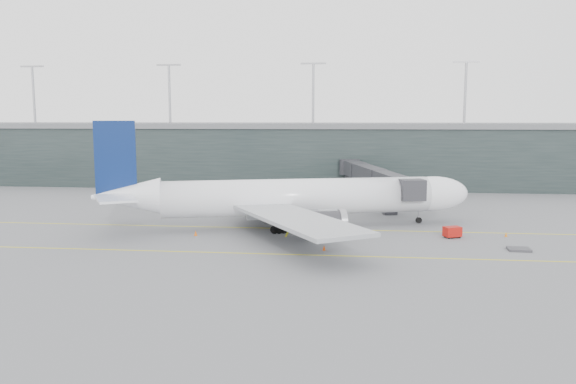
# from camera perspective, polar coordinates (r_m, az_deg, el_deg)

# --- Properties ---
(ground) EXTENTS (320.00, 320.00, 0.00)m
(ground) POSITION_cam_1_polar(r_m,az_deg,el_deg) (88.95, -2.73, -3.17)
(ground) COLOR slate
(ground) RESTS_ON ground
(taxiline_a) EXTENTS (160.00, 0.25, 0.02)m
(taxiline_a) POSITION_cam_1_polar(r_m,az_deg,el_deg) (85.07, -3.15, -3.66)
(taxiline_a) COLOR yellow
(taxiline_a) RESTS_ON ground
(taxiline_b) EXTENTS (160.00, 0.25, 0.02)m
(taxiline_b) POSITION_cam_1_polar(r_m,az_deg,el_deg) (69.70, -5.30, -6.19)
(taxiline_b) COLOR yellow
(taxiline_b) RESTS_ON ground
(taxiline_lead_main) EXTENTS (0.25, 60.00, 0.02)m
(taxiline_lead_main) POSITION_cam_1_polar(r_m,az_deg,el_deg) (107.95, 1.55, -1.26)
(taxiline_lead_main) COLOR yellow
(taxiline_lead_main) RESTS_ON ground
(terminal) EXTENTS (240.00, 36.00, 29.00)m
(terminal) POSITION_cam_1_polar(r_m,az_deg,el_deg) (145.24, 0.82, 4.03)
(terminal) COLOR black
(terminal) RESTS_ON ground
(main_aircraft) EXTENTS (56.65, 52.11, 16.13)m
(main_aircraft) POSITION_cam_1_polar(r_m,az_deg,el_deg) (84.75, 0.75, -0.59)
(main_aircraft) COLOR white
(main_aircraft) RESTS_ON ground
(jet_bridge) EXTENTS (14.61, 47.73, 7.36)m
(jet_bridge) POSITION_cam_1_polar(r_m,az_deg,el_deg) (112.21, 8.78, 1.82)
(jet_bridge) COLOR #2B2C30
(jet_bridge) RESTS_ON ground
(gse_cart) EXTENTS (2.66, 2.20, 1.55)m
(gse_cart) POSITION_cam_1_polar(r_m,az_deg,el_deg) (81.19, 16.35, -3.88)
(gse_cart) COLOR #A6110B
(gse_cart) RESTS_ON ground
(baggage_dolly) EXTENTS (2.80, 2.29, 0.27)m
(baggage_dolly) POSITION_cam_1_polar(r_m,az_deg,el_deg) (76.46, 22.41, -5.39)
(baggage_dolly) COLOR #38373C
(baggage_dolly) RESTS_ON ground
(uld_a) EXTENTS (2.30, 2.11, 1.69)m
(uld_a) POSITION_cam_1_polar(r_m,az_deg,el_deg) (98.44, -3.97, -1.61)
(uld_a) COLOR #323136
(uld_a) RESTS_ON ground
(uld_b) EXTENTS (2.14, 1.71, 1.95)m
(uld_b) POSITION_cam_1_polar(r_m,az_deg,el_deg) (101.17, -3.09, -1.28)
(uld_b) COLOR #323136
(uld_b) RESTS_ON ground
(uld_c) EXTENTS (2.09, 1.71, 1.83)m
(uld_c) POSITION_cam_1_polar(r_m,az_deg,el_deg) (99.64, -1.35, -1.44)
(uld_c) COLOR #323136
(uld_c) RESTS_ON ground
(cone_nose) EXTENTS (0.41, 0.41, 0.66)m
(cone_nose) POSITION_cam_1_polar(r_m,az_deg,el_deg) (84.43, 21.27, -4.03)
(cone_nose) COLOR orange
(cone_nose) RESTS_ON ground
(cone_wing_stbd) EXTENTS (0.42, 0.42, 0.67)m
(cone_wing_stbd) POSITION_cam_1_polar(r_m,az_deg,el_deg) (70.83, 3.69, -5.68)
(cone_wing_stbd) COLOR #DF490C
(cone_wing_stbd) RESTS_ON ground
(cone_wing_port) EXTENTS (0.49, 0.49, 0.78)m
(cone_wing_port) POSITION_cam_1_polar(r_m,az_deg,el_deg) (99.36, 2.28, -1.80)
(cone_wing_port) COLOR orange
(cone_wing_port) RESTS_ON ground
(cone_tail) EXTENTS (0.48, 0.48, 0.77)m
(cone_tail) POSITION_cam_1_polar(r_m,az_deg,el_deg) (80.38, -9.37, -4.14)
(cone_tail) COLOR #D2550B
(cone_tail) RESTS_ON ground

